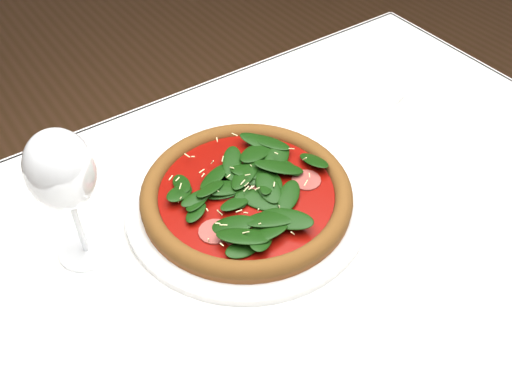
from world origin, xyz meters
TOP-DOWN VIEW (x-y plane):
  - dining_table at (0.00, 0.00)m, footprint 1.21×0.81m
  - plate at (-0.03, 0.07)m, footprint 0.38×0.38m
  - pizza at (-0.03, 0.07)m, footprint 0.34×0.34m
  - wine_glass at (-0.28, 0.13)m, footprint 0.09×0.09m
  - saucer_far at (0.34, 0.20)m, footprint 0.13×0.13m

SIDE VIEW (x-z plane):
  - dining_table at x=0.00m, z-range 0.27..1.02m
  - saucer_far at x=0.34m, z-range 0.75..0.76m
  - plate at x=-0.03m, z-range 0.75..0.77m
  - pizza at x=-0.03m, z-range 0.76..0.80m
  - wine_glass at x=-0.28m, z-range 0.80..1.02m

